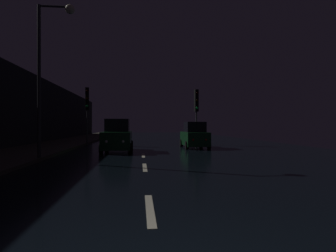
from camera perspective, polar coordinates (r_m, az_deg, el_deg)
ground at (r=27.21m, az=-5.26°, el=-3.42°), size 26.30×84.00×0.02m
sidewalk_left at (r=28.03m, az=-19.64°, el=-3.15°), size 4.40×84.00×0.15m
building_facade_left at (r=25.47m, az=-27.25°, el=3.19°), size 0.80×63.00×6.08m
lane_centerline at (r=11.05m, az=-4.62°, el=-8.50°), size 0.16×12.37×0.01m
traffic_light_far_left at (r=25.32m, az=-15.83°, el=4.39°), size 0.37×0.48×4.90m
traffic_light_far_right at (r=24.69m, az=5.69°, el=4.24°), size 0.35×0.48×4.76m
streetlamp_overhead at (r=14.77m, az=-22.61°, el=12.58°), size 1.70×0.44×7.34m
car_approaching_headlights at (r=18.63m, az=-10.03°, el=-2.09°), size 1.90×4.12×2.07m
car_parked_right_far at (r=21.30m, az=5.29°, el=-2.00°), size 1.77×3.83×1.93m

